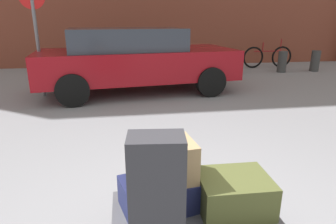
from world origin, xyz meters
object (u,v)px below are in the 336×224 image
object	(u,v)px
bollard_kerb_mid	(282,62)
bollard_kerb_far	(315,61)
no_parking_sign	(36,29)
suitcase_navy_front_right	(166,192)
parked_car	(135,59)
bicycle_leaning	(268,57)
suitcase_charcoal_stacked_top	(157,188)
duffel_bag_tan_topmost_pile	(165,161)
luggage_cart	(194,223)
suitcase_olive_rear_left	(234,193)
bollard_kerb_near	(235,63)

from	to	relation	value
bollard_kerb_mid	bollard_kerb_far	bearing A→B (deg)	0.00
bollard_kerb_mid	bollard_kerb_far	distance (m)	1.13
bollard_kerb_far	no_parking_sign	bearing A→B (deg)	-165.78
suitcase_navy_front_right	bollard_kerb_mid	xyz separation A→B (m)	(4.68, 6.75, -0.12)
parked_car	no_parking_sign	distance (m)	2.11
bicycle_leaning	bollard_kerb_mid	xyz separation A→B (m)	(0.03, -0.91, -0.05)
suitcase_charcoal_stacked_top	bicycle_leaning	bearing A→B (deg)	65.23
suitcase_charcoal_stacked_top	duffel_bag_tan_topmost_pile	xyz separation A→B (m)	(0.09, 0.29, 0.02)
luggage_cart	suitcase_olive_rear_left	world-z (taller)	suitcase_olive_rear_left
suitcase_olive_rear_left	duffel_bag_tan_topmost_pile	world-z (taller)	duffel_bag_tan_topmost_pile
suitcase_olive_rear_left	parked_car	size ratio (longest dim) A/B	0.11
suitcase_navy_front_right	bollard_kerb_near	size ratio (longest dim) A/B	0.91
suitcase_navy_front_right	suitcase_charcoal_stacked_top	bearing A→B (deg)	-122.13
luggage_cart	suitcase_olive_rear_left	xyz separation A→B (m)	(0.28, 0.03, 0.20)
luggage_cart	parked_car	bearing A→B (deg)	91.95
suitcase_navy_front_right	bollard_kerb_far	xyz separation A→B (m)	(5.81, 6.75, -0.12)
luggage_cart	suitcase_navy_front_right	bearing A→B (deg)	145.59
luggage_cart	duffel_bag_tan_topmost_pile	world-z (taller)	duffel_bag_tan_topmost_pile
luggage_cart	bicycle_leaning	bearing A→B (deg)	60.17
suitcase_olive_rear_left	parked_car	bearing A→B (deg)	96.69
luggage_cart	parked_car	distance (m)	5.00
bollard_kerb_near	suitcase_olive_rear_left	bearing A→B (deg)	-111.30
suitcase_charcoal_stacked_top	bollard_kerb_far	world-z (taller)	suitcase_charcoal_stacked_top
bicycle_leaning	no_parking_sign	distance (m)	7.32
bollard_kerb_far	no_parking_sign	size ratio (longest dim) A/B	0.29
suitcase_olive_rear_left	duffel_bag_tan_topmost_pile	size ratio (longest dim) A/B	1.25
suitcase_navy_front_right	duffel_bag_tan_topmost_pile	distance (m)	0.24
luggage_cart	suitcase_charcoal_stacked_top	xyz separation A→B (m)	(-0.27, -0.16, 0.40)
bicycle_leaning	bollard_kerb_mid	size ratio (longest dim) A/B	2.69
luggage_cart	suitcase_olive_rear_left	size ratio (longest dim) A/B	2.30
parked_car	bicycle_leaning	size ratio (longest dim) A/B	2.55
parked_car	bollard_kerb_near	distance (m)	3.68
suitcase_charcoal_stacked_top	bicycle_leaning	xyz separation A→B (m)	(4.74, 7.95, -0.30)
bollard_kerb_near	no_parking_sign	world-z (taller)	no_parking_sign
suitcase_olive_rear_left	bicycle_leaning	size ratio (longest dim) A/B	0.27
bollard_kerb_mid	suitcase_olive_rear_left	bearing A→B (deg)	-121.63
luggage_cart	bollard_kerb_mid	size ratio (longest dim) A/B	1.70
parked_car	bicycle_leaning	bearing A→B (deg)	31.32
bollard_kerb_near	bollard_kerb_mid	size ratio (longest dim) A/B	1.00
suitcase_charcoal_stacked_top	bollard_kerb_near	xyz separation A→B (m)	(3.23, 7.04, -0.34)
suitcase_navy_front_right	suitcase_charcoal_stacked_top	size ratio (longest dim) A/B	0.91
duffel_bag_tan_topmost_pile	bollard_kerb_mid	distance (m)	8.23
suitcase_olive_rear_left	bicycle_leaning	bearing A→B (deg)	63.16
bicycle_leaning	duffel_bag_tan_topmost_pile	bearing A→B (deg)	-121.23
suitcase_olive_rear_left	bicycle_leaning	xyz separation A→B (m)	(4.19, 7.76, -0.09)
duffel_bag_tan_topmost_pile	parked_car	xyz separation A→B (m)	(0.01, 4.85, 0.07)
suitcase_olive_rear_left	bollard_kerb_near	xyz separation A→B (m)	(2.67, 6.85, -0.13)
suitcase_navy_front_right	no_parking_sign	xyz separation A→B (m)	(-1.99, 4.78, 0.97)
luggage_cart	duffel_bag_tan_topmost_pile	bearing A→B (deg)	145.59
bollard_kerb_near	bollard_kerb_far	bearing A→B (deg)	0.00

